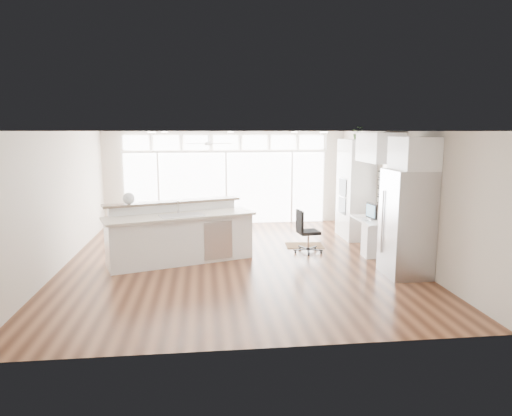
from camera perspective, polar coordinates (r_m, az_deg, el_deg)
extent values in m
cube|color=#442315|center=(9.72, -2.51, -6.61)|extent=(7.00, 8.00, 0.02)
cube|color=white|center=(9.34, -2.64, 9.58)|extent=(7.00, 8.00, 0.02)
cube|color=beige|center=(13.40, -3.77, 3.78)|extent=(7.00, 0.04, 2.70)
cube|color=beige|center=(5.52, 0.34, -4.56)|extent=(7.00, 0.04, 2.70)
cube|color=beige|center=(9.84, -23.36, 0.91)|extent=(0.04, 8.00, 2.70)
cube|color=beige|center=(10.28, 17.28, 1.61)|extent=(0.04, 8.00, 2.70)
cube|color=white|center=(13.37, -3.75, 2.47)|extent=(5.80, 0.06, 2.08)
cube|color=white|center=(13.27, -3.81, 8.18)|extent=(5.90, 0.06, 0.40)
cube|color=white|center=(10.52, 16.48, 2.91)|extent=(0.04, 0.85, 0.85)
cube|color=white|center=(12.12, -5.94, 8.49)|extent=(1.16, 1.16, 0.32)
cube|color=white|center=(9.54, -2.72, 9.45)|extent=(3.40, 3.00, 0.02)
cube|color=white|center=(11.84, 12.30, 2.33)|extent=(0.64, 1.20, 2.50)
cube|color=white|center=(10.59, 14.53, -3.39)|extent=(0.72, 1.30, 0.76)
cube|color=white|center=(10.35, 15.20, 7.32)|extent=(0.64, 1.30, 0.64)
cube|color=#B8B9BD|center=(8.97, 18.34, -1.83)|extent=(0.76, 0.90, 2.00)
cube|color=white|center=(8.84, 19.14, 6.47)|extent=(0.64, 0.90, 0.60)
cube|color=black|center=(11.10, 15.20, 2.52)|extent=(0.06, 0.22, 0.80)
cube|color=white|center=(9.60, -9.42, -3.11)|extent=(3.29, 2.08, 1.22)
cube|color=#341F10|center=(10.97, 6.07, -4.68)|extent=(0.93, 0.71, 0.01)
cube|color=black|center=(10.28, 6.57, -2.95)|extent=(0.56, 0.52, 0.96)
sphere|color=silver|center=(9.65, -15.62, 1.16)|extent=(0.29, 0.29, 0.24)
cube|color=black|center=(10.45, 14.25, -0.35)|extent=(0.13, 0.46, 0.38)
cube|color=silver|center=(10.42, 13.34, -1.37)|extent=(0.13, 0.29, 0.01)
imported|color=#345826|center=(11.75, 12.54, 8.98)|extent=(0.33, 0.35, 0.24)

